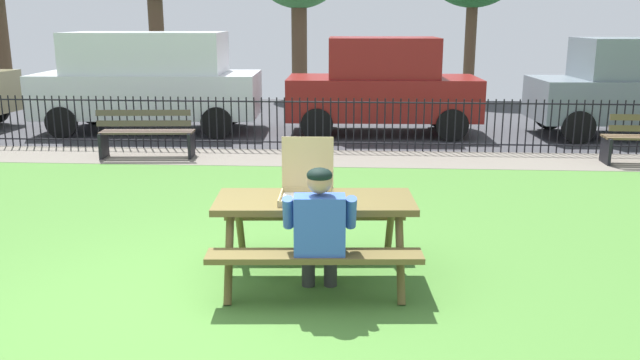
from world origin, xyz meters
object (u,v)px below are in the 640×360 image
(parked_car_right, at_px, (383,85))
(parked_car_far_right, at_px, (632,87))
(pizza_box_open, at_px, (307,184))
(adult_at_table, at_px, (320,228))
(park_bench_center, at_px, (147,134))
(parked_car_center, at_px, (149,80))
(picnic_table_foreground, at_px, (315,217))

(parked_car_right, bearing_deg, parked_car_far_right, 0.00)
(pizza_box_open, relative_size, adult_at_table, 0.45)
(adult_at_table, bearing_deg, parked_car_right, 84.94)
(park_bench_center, height_order, parked_car_center, parked_car_center)
(parked_car_far_right, bearing_deg, pizza_box_open, -126.85)
(parked_car_right, bearing_deg, parked_car_center, 180.00)
(parked_car_center, height_order, parked_car_right, parked_car_center)
(parked_car_right, height_order, parked_car_far_right, same)
(pizza_box_open, bearing_deg, parked_car_right, 83.52)
(adult_at_table, relative_size, park_bench_center, 0.73)
(parked_car_center, distance_m, parked_car_far_right, 9.95)
(parked_car_far_right, bearing_deg, picnic_table_foreground, -126.39)
(picnic_table_foreground, bearing_deg, parked_car_right, 84.07)
(park_bench_center, bearing_deg, parked_car_center, 106.43)
(pizza_box_open, bearing_deg, adult_at_table, -74.16)
(adult_at_table, height_order, parked_car_center, parked_car_center)
(adult_at_table, bearing_deg, parked_car_far_right, 55.62)
(parked_car_far_right, bearing_deg, adult_at_table, -124.38)
(picnic_table_foreground, height_order, pizza_box_open, pizza_box_open)
(adult_at_table, relative_size, parked_car_right, 0.30)
(pizza_box_open, relative_size, parked_car_right, 0.14)
(park_bench_center, distance_m, parked_car_far_right, 9.56)
(picnic_table_foreground, relative_size, parked_car_right, 0.48)
(parked_car_right, distance_m, parked_car_far_right, 5.02)
(adult_at_table, height_order, park_bench_center, adult_at_table)
(adult_at_table, xyz_separation_m, parked_car_far_right, (5.77, 8.43, 0.35))
(picnic_table_foreground, bearing_deg, parked_car_far_right, 53.61)
(pizza_box_open, xyz_separation_m, parked_car_center, (-4.03, 7.90, 0.20))
(parked_car_center, bearing_deg, parked_car_right, -0.00)
(adult_at_table, xyz_separation_m, park_bench_center, (-3.38, 5.73, -0.24))
(picnic_table_foreground, xyz_separation_m, park_bench_center, (-3.30, 5.23, -0.18))
(picnic_table_foreground, bearing_deg, park_bench_center, 122.27)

